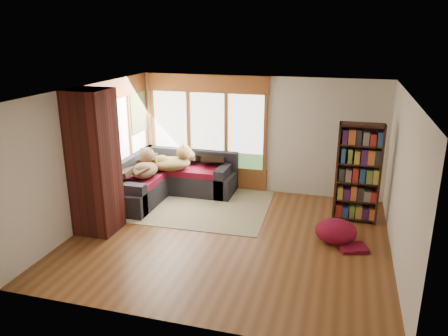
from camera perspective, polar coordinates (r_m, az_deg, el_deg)
The scene contains 17 objects.
floor at distance 7.92m, azimuth 0.72°, elevation -9.00°, with size 5.50×5.50×0.00m, color brown.
ceiling at distance 7.14m, azimuth 0.81°, elevation 9.98°, with size 5.50×5.50×0.00m, color white.
wall_back at distance 9.77m, azimuth 4.58°, elevation 4.30°, with size 5.50×0.04×2.60m, color silver.
wall_front at distance 5.22m, azimuth -6.45°, elevation -8.12°, with size 5.50×0.04×2.60m, color silver.
wall_left at distance 8.53m, azimuth -17.39°, elevation 1.52°, with size 0.04×5.00×2.60m, color silver.
wall_right at distance 7.26m, azimuth 22.24°, elevation -1.81°, with size 0.04×5.00×2.60m, color silver.
windows_back at distance 10.03m, azimuth -2.21°, elevation 4.99°, with size 2.82×0.10×1.90m.
windows_left at distance 9.49m, azimuth -13.39°, elevation 3.77°, with size 0.10×2.62×1.90m.
roller_blind at distance 10.11m, azimuth -11.14°, elevation 7.09°, with size 0.03×0.72×0.90m, color olive.
brick_chimney at distance 8.06m, azimuth -16.62°, elevation 0.67°, with size 0.70×0.70×2.60m, color #471914.
sectional_sofa at distance 9.88m, azimuth -7.68°, elevation -1.68°, with size 2.20×2.20×0.80m.
area_rug at distance 9.46m, azimuth -4.68°, elevation -4.41°, with size 3.46×2.64×0.01m, color beige.
bookshelf at distance 8.61m, azimuth 17.09°, elevation -0.67°, with size 0.82×0.27×1.92m.
pouf at distance 7.94m, azimuth 14.41°, elevation -7.89°, with size 0.72×0.72×0.39m, color maroon.
dog_tan at distance 9.61m, azimuth -6.55°, elevation 0.85°, with size 1.02×0.88×0.50m.
dog_brindle at distance 9.35m, azimuth -10.24°, elevation 0.10°, with size 0.74×0.96×0.48m.
throw_pillows at distance 9.75m, azimuth -7.19°, elevation 1.09°, with size 1.98×1.68×0.45m.
Camera 1 is at (1.83, -6.83, 3.57)m, focal length 35.00 mm.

